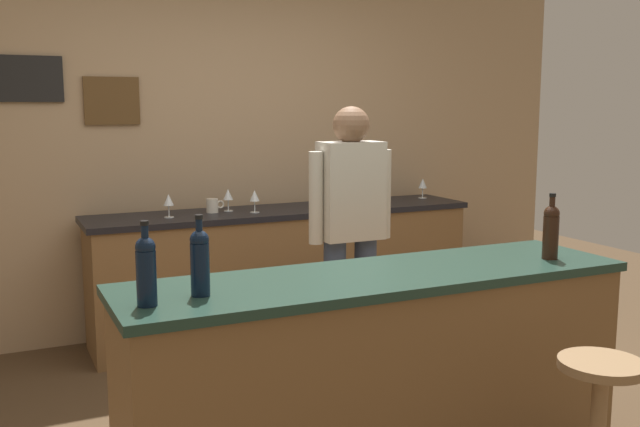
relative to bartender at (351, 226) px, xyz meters
The scene contains 13 objects.
back_wall 1.54m from the bartender, 106.23° to the left, with size 6.00×0.09×2.80m.
bar_counter 1.20m from the bartender, 111.04° to the right, with size 2.24×0.60×0.92m.
side_counter 1.13m from the bartender, 89.66° to the left, with size 2.75×0.56×0.90m.
bartender is the anchor object (origin of this frame).
bar_stool 1.80m from the bartender, 84.73° to the right, with size 0.32×0.32×0.68m.
wine_bottle_a 1.79m from the bartender, 141.36° to the right, with size 0.07×0.07×0.31m.
wine_bottle_b 1.59m from the bartender, 138.17° to the right, with size 0.07×0.07×0.31m.
wine_bottle_c 1.21m from the bartender, 67.58° to the right, with size 0.07×0.07×0.31m.
wine_glass_a 1.28m from the bartender, 130.17° to the left, with size 0.07×0.07×0.16m.
wine_glass_b 1.15m from the bartender, 109.60° to the left, with size 0.07×0.07×0.16m.
wine_glass_c 0.98m from the bartender, 104.52° to the left, with size 0.07×0.07×0.16m.
wine_glass_d 1.64m from the bartender, 42.31° to the left, with size 0.07×0.07×0.16m.
coffee_mug 1.18m from the bartender, 115.19° to the left, with size 0.12×0.08×0.09m.
Camera 1 is at (-1.48, -2.97, 1.63)m, focal length 40.05 mm.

